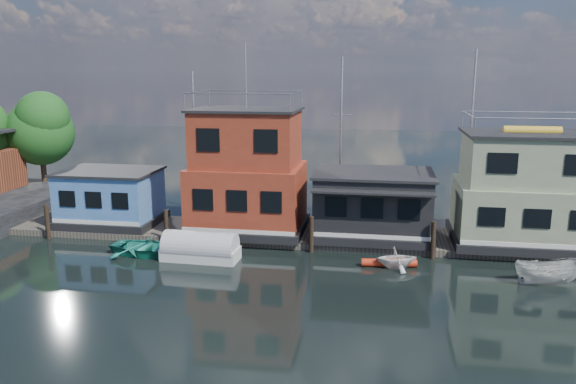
% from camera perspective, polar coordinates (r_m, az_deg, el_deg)
% --- Properties ---
extents(ground, '(160.00, 160.00, 0.00)m').
position_cam_1_polar(ground, '(24.80, 9.11, -13.22)').
color(ground, black).
rests_on(ground, ground).
extents(dock, '(48.00, 5.00, 0.40)m').
position_cam_1_polar(dock, '(35.95, 9.29, -4.69)').
color(dock, '#595147').
rests_on(dock, ground).
extents(houseboat_blue, '(6.40, 4.90, 3.66)m').
position_cam_1_polar(houseboat_blue, '(39.65, -17.58, -0.51)').
color(houseboat_blue, black).
rests_on(houseboat_blue, dock).
extents(houseboat_red, '(7.40, 5.90, 11.86)m').
position_cam_1_polar(houseboat_red, '(35.99, -4.15, 1.86)').
color(houseboat_red, black).
rests_on(houseboat_red, dock).
extents(houseboat_dark, '(7.40, 6.10, 4.06)m').
position_cam_1_polar(houseboat_dark, '(35.35, 8.60, -1.23)').
color(houseboat_dark, black).
rests_on(houseboat_dark, dock).
extents(houseboat_green, '(8.40, 5.90, 7.03)m').
position_cam_1_polar(houseboat_green, '(36.17, 23.06, 0.05)').
color(houseboat_green, black).
rests_on(houseboat_green, dock).
extents(pilings, '(42.28, 0.28, 2.20)m').
position_cam_1_polar(pilings, '(33.00, 8.74, -4.59)').
color(pilings, '#2D2116').
rests_on(pilings, ground).
extents(background_masts, '(36.40, 0.16, 12.00)m').
position_cam_1_polar(background_masts, '(41.01, 16.28, 4.74)').
color(background_masts, silver).
rests_on(background_masts, ground).
extents(dinghy_white, '(2.68, 2.45, 1.20)m').
position_cam_1_polar(dinghy_white, '(31.33, 10.95, -6.57)').
color(dinghy_white, white).
rests_on(dinghy_white, ground).
extents(motorboat, '(3.58, 1.74, 1.33)m').
position_cam_1_polar(motorboat, '(31.40, 24.95, -7.36)').
color(motorboat, silver).
rests_on(motorboat, ground).
extents(red_kayak, '(3.06, 0.77, 0.44)m').
position_cam_1_polar(red_kayak, '(31.60, 10.23, -7.10)').
color(red_kayak, red).
rests_on(red_kayak, ground).
extents(tarp_runabout, '(4.43, 1.92, 1.77)m').
position_cam_1_polar(tarp_runabout, '(32.44, -8.89, -5.71)').
color(tarp_runabout, silver).
rests_on(tarp_runabout, ground).
extents(dinghy_teal, '(4.82, 3.73, 0.92)m').
position_cam_1_polar(dinghy_teal, '(33.92, -14.10, -5.49)').
color(dinghy_teal, teal).
rests_on(dinghy_teal, ground).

